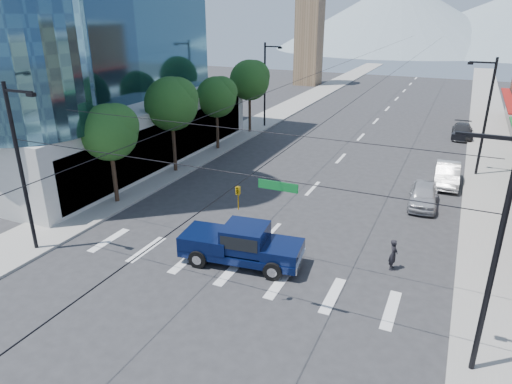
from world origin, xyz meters
TOP-DOWN VIEW (x-y plane):
  - ground at (0.00, 0.00)m, footprint 160.00×160.00m
  - sidewalk_left at (-12.00, 40.00)m, footprint 4.00×120.00m
  - sidewalk_right at (12.00, 40.00)m, footprint 4.00×120.00m
  - clock_tower at (-16.50, 62.00)m, footprint 4.80×4.80m
  - mountain_left at (-15.00, 150.00)m, footprint 80.00×80.00m
  - tree_near at (-11.07, 6.10)m, footprint 3.65×3.64m
  - tree_midnear at (-11.07, 13.10)m, footprint 4.09×4.09m
  - tree_midfar at (-11.07, 20.10)m, footprint 3.65×3.64m
  - tree_far at (-11.07, 27.10)m, footprint 4.09×4.09m
  - signal_rig at (0.19, -1.00)m, footprint 21.80×0.20m
  - lamp_pole_nw at (-10.67, 30.00)m, footprint 2.00×0.25m
  - lamp_pole_ne at (10.67, 22.00)m, footprint 2.00×0.25m
  - pickup_truck at (-0.11, 2.40)m, footprint 6.49×3.05m
  - pedestrian at (7.07, 5.00)m, footprint 0.44×0.62m
  - parked_car_near at (7.60, 14.05)m, footprint 2.00×4.51m
  - parked_car_mid at (8.80, 18.99)m, footprint 1.83×4.86m
  - parked_car_far at (9.40, 34.00)m, footprint 2.11×4.87m

SIDE VIEW (x-z plane):
  - ground at x=0.00m, z-range 0.00..0.00m
  - sidewalk_left at x=-12.00m, z-range 0.00..0.15m
  - sidewalk_right at x=12.00m, z-range 0.00..0.15m
  - parked_car_far at x=9.40m, z-range 0.00..1.40m
  - parked_car_near at x=7.60m, z-range 0.00..1.51m
  - parked_car_mid at x=8.80m, z-range 0.00..1.58m
  - pedestrian at x=7.07m, z-range 0.00..1.62m
  - pickup_truck at x=-0.11m, z-range 0.04..2.17m
  - signal_rig at x=0.19m, z-range 0.14..9.14m
  - lamp_pole_nw at x=-10.67m, z-range 0.44..9.44m
  - lamp_pole_ne at x=10.67m, z-range 0.44..9.44m
  - tree_near at x=-11.07m, z-range 1.64..8.34m
  - tree_midfar at x=-11.07m, z-range 1.64..8.34m
  - tree_midnear at x=-11.07m, z-range 1.83..9.35m
  - tree_far at x=-11.07m, z-range 1.83..9.35m
  - clock_tower at x=-16.50m, z-range 0.44..20.84m
  - mountain_left at x=-15.00m, z-range 0.00..22.00m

